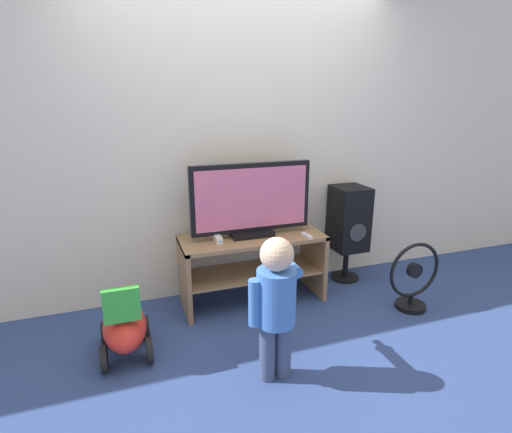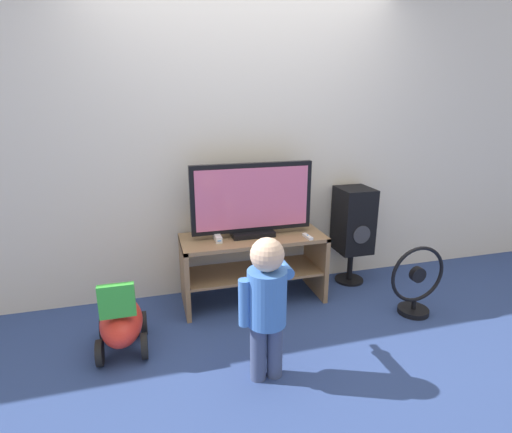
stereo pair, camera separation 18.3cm
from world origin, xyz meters
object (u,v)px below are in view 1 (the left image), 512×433
at_px(game_console, 217,238).
at_px(floor_fan, 413,280).
at_px(ride_on_toy, 125,326).
at_px(remote_primary, 307,236).
at_px(television, 251,201).
at_px(speaker_tower, 349,220).
at_px(child, 276,297).

xyz_separation_m(game_console, floor_fan, (1.47, -0.55, -0.34)).
distance_m(game_console, ride_on_toy, 0.93).
bearing_deg(remote_primary, television, 156.30).
height_order(game_console, speaker_tower, speaker_tower).
bearing_deg(ride_on_toy, speaker_tower, 15.12).
bearing_deg(remote_primary, speaker_tower, 25.64).
bearing_deg(speaker_tower, remote_primary, -154.36).
distance_m(television, game_console, 0.40).
height_order(game_console, child, child).
relative_size(remote_primary, child, 0.15).
xyz_separation_m(floor_fan, ride_on_toy, (-2.20, 0.12, -0.05)).
distance_m(child, ride_on_toy, 1.05).
bearing_deg(speaker_tower, child, -137.04).
relative_size(television, child, 1.08).
height_order(television, floor_fan, television).
xyz_separation_m(game_console, ride_on_toy, (-0.74, -0.42, -0.39)).
relative_size(remote_primary, floor_fan, 0.23).
xyz_separation_m(television, game_console, (-0.29, -0.03, -0.27)).
height_order(game_console, ride_on_toy, game_console).
height_order(speaker_tower, ride_on_toy, speaker_tower).
relative_size(remote_primary, ride_on_toy, 0.24).
height_order(remote_primary, floor_fan, remote_primary).
bearing_deg(floor_fan, ride_on_toy, 176.78).
xyz_separation_m(television, ride_on_toy, (-1.03, -0.45, -0.65)).
distance_m(remote_primary, floor_fan, 0.92).
bearing_deg(ride_on_toy, floor_fan, -3.22).
relative_size(remote_primary, speaker_tower, 0.15).
distance_m(television, speaker_tower, 1.01).
distance_m(floor_fan, ride_on_toy, 2.21).
bearing_deg(remote_primary, ride_on_toy, -169.23).
height_order(television, speaker_tower, television).
bearing_deg(game_console, speaker_tower, 5.32).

